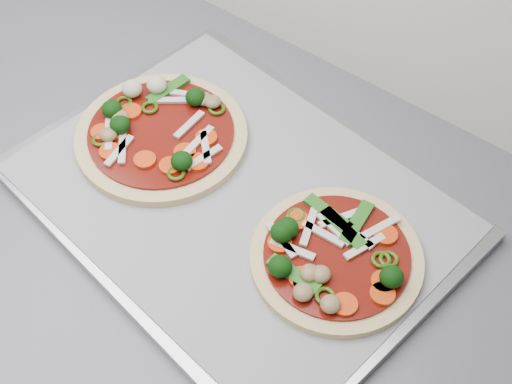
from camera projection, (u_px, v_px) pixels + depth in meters
The scene contains 4 objects.
baking_tray at pixel (237, 201), 0.78m from camera, with size 0.46×0.34×0.02m, color #9C9BA1.
parchment at pixel (237, 196), 0.77m from camera, with size 0.44×0.32×0.00m, color gray.
pizza_left at pixel (160, 132), 0.82m from camera, with size 0.24×0.24×0.03m.
pizza_right at pixel (333, 257), 0.71m from camera, with size 0.22×0.22×0.03m.
Camera 1 is at (0.87, 0.99, 1.53)m, focal length 50.00 mm.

